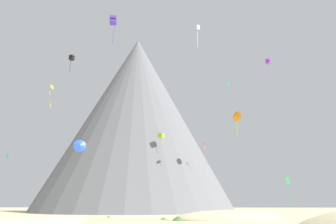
{
  "coord_description": "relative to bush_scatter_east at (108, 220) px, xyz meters",
  "views": [
    {
      "loc": [
        4.23,
        -29.82,
        2.28
      ],
      "look_at": [
        -0.41,
        47.45,
        23.19
      ],
      "focal_mm": 36.45,
      "sensor_mm": 36.0,
      "label": 1
    }
  ],
  "objects": [
    {
      "name": "kite_orange_mid",
      "position": [
        17.07,
        15.72,
        15.75
      ],
      "size": [
        1.48,
        1.46,
        4.08
      ],
      "rotation": [
        0.0,
        0.0,
        5.51
      ],
      "color": "orange"
    },
    {
      "name": "kite_pink_mid",
      "position": [
        13.09,
        45.97,
        15.61
      ],
      "size": [
        0.69,
        0.5,
        4.23
      ],
      "rotation": [
        0.0,
        0.0,
        1.87
      ],
      "color": "pink"
    },
    {
      "name": "kite_indigo_high",
      "position": [
        -5.6,
        20.9,
        37.26
      ],
      "size": [
        1.43,
        1.46,
        5.63
      ],
      "rotation": [
        0.0,
        0.0,
        3.25
      ],
      "color": "#5138B2"
    },
    {
      "name": "kite_rainbow_low",
      "position": [
        -7.05,
        39.67,
        8.15
      ],
      "size": [
        0.29,
        0.79,
        1.5
      ],
      "rotation": [
        0.0,
        0.0,
        4.24
      ],
      "color": "#E5668C"
    },
    {
      "name": "bush_scatter_east",
      "position": [
        0.0,
        0.0,
        0.0
      ],
      "size": [
        3.12,
        3.12,
        1.01
      ],
      "primitive_type": "cone",
      "rotation": [
        0.0,
        0.0,
        1.37
      ],
      "color": "#477238",
      "rests_on": "ground_plane"
    },
    {
      "name": "bush_near_left",
      "position": [
        5.98,
        2.42,
        -0.12
      ],
      "size": [
        2.82,
        2.82,
        0.76
      ],
      "primitive_type": "cone",
      "rotation": [
        0.0,
        0.0,
        1.69
      ],
      "color": "#477238",
      "rests_on": "ground_plane"
    },
    {
      "name": "kite_yellow_mid",
      "position": [
        -19.19,
        26.12,
        24.44
      ],
      "size": [
        0.7,
        1.03,
        4.83
      ],
      "rotation": [
        0.0,
        0.0,
        0.62
      ],
      "color": "yellow"
    },
    {
      "name": "kite_black_high",
      "position": [
        -18.71,
        34.91,
        35.79
      ],
      "size": [
        1.3,
        1.31,
        4.11
      ],
      "rotation": [
        0.0,
        0.0,
        5.94
      ],
      "color": "black"
    },
    {
      "name": "rock_massif",
      "position": [
        -6.2,
        64.69,
        24.24
      ],
      "size": [
        79.69,
        79.69,
        55.22
      ],
      "color": "slate",
      "rests_on": "ground_plane"
    },
    {
      "name": "kite_lime_mid",
      "position": [
        2.35,
        44.05,
        18.26
      ],
      "size": [
        1.74,
        1.72,
        4.72
      ],
      "rotation": [
        0.0,
        0.0,
        0.97
      ],
      "color": "#8CD133"
    },
    {
      "name": "kite_blue_low",
      "position": [
        -7.21,
        10.34,
        10.22
      ],
      "size": [
        1.96,
        1.31,
        1.9
      ],
      "rotation": [
        0.0,
        0.0,
        0.43
      ],
      "color": "blue"
    },
    {
      "name": "kite_white_high",
      "position": [
        11.32,
        22.11,
        34.85
      ],
      "size": [
        0.6,
        0.52,
        4.9
      ],
      "rotation": [
        0.0,
        0.0,
        2.72
      ],
      "color": "white"
    },
    {
      "name": "bush_far_right",
      "position": [
        15.78,
        12.33,
        -0.23
      ],
      "size": [
        1.61,
        1.61,
        0.55
      ],
      "primitive_type": "cone",
      "rotation": [
        0.0,
        0.0,
        0.04
      ],
      "color": "#477238",
      "rests_on": "ground_plane"
    },
    {
      "name": "dune_foreground_left",
      "position": [
        14.91,
        15.31,
        -0.51
      ],
      "size": [
        20.44,
        16.82,
        2.8
      ],
      "primitive_type": "ellipsoid",
      "rotation": [
        0.0,
        0.0,
        0.44
      ],
      "color": "#CCBA8E",
      "rests_on": "ground_plane"
    },
    {
      "name": "kite_red_low",
      "position": [
        5.98,
        46.29,
        11.03
      ],
      "size": [
        1.66,
        1.39,
        4.0
      ],
      "rotation": [
        0.0,
        0.0,
        2.56
      ],
      "color": "red"
    },
    {
      "name": "kite_violet_high",
      "position": [
        28.79,
        38.52,
        35.16
      ],
      "size": [
        1.51,
        1.51,
        1.25
      ],
      "rotation": [
        0.0,
        0.0,
        0.76
      ],
      "color": "purple"
    },
    {
      "name": "bush_low_patch",
      "position": [
        7.49,
        10.5,
        -0.18
      ],
      "size": [
        2.45,
        2.45,
        0.65
      ],
      "primitive_type": "cone",
      "rotation": [
        0.0,
        0.0,
        1.21
      ],
      "color": "#477238",
      "rests_on": "ground_plane"
    },
    {
      "name": "kite_cyan_low",
      "position": [
        -22.8,
        18.72,
        9.81
      ],
      "size": [
        1.31,
        1.8,
        1.83
      ],
      "rotation": [
        0.0,
        0.0,
        5.24
      ],
      "color": "#33BCDB"
    },
    {
      "name": "kite_green_low",
      "position": [
        31.37,
        40.73,
        6.32
      ],
      "size": [
        1.1,
        0.54,
        5.15
      ],
      "rotation": [
        0.0,
        0.0,
        2.73
      ],
      "color": "green"
    },
    {
      "name": "kite_teal_high",
      "position": [
        18.65,
        37.15,
        29.03
      ],
      "size": [
        0.45,
        0.95,
        2.65
      ],
      "rotation": [
        0.0,
        0.0,
        3.6
      ],
      "color": "teal"
    }
  ]
}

